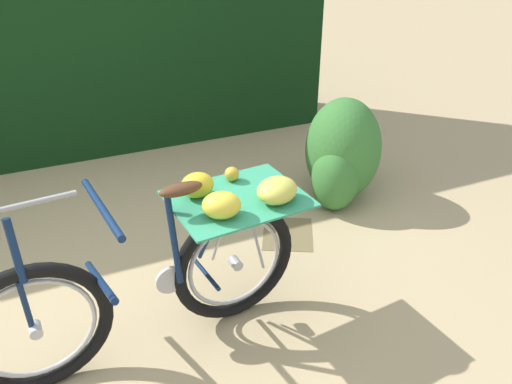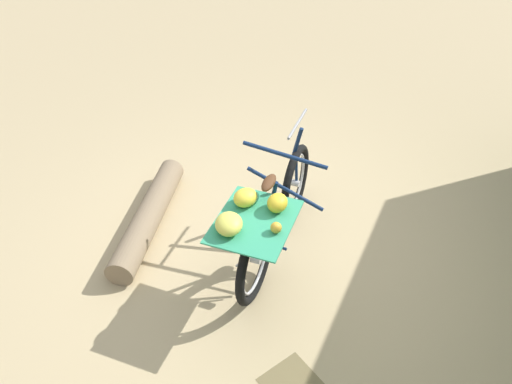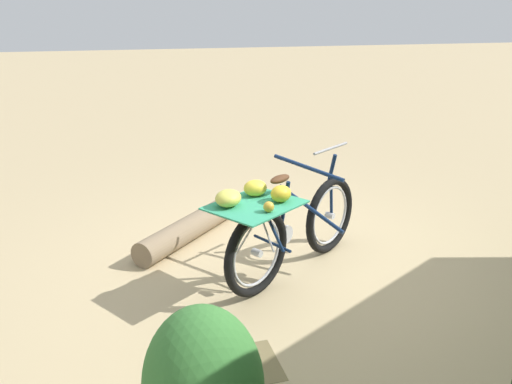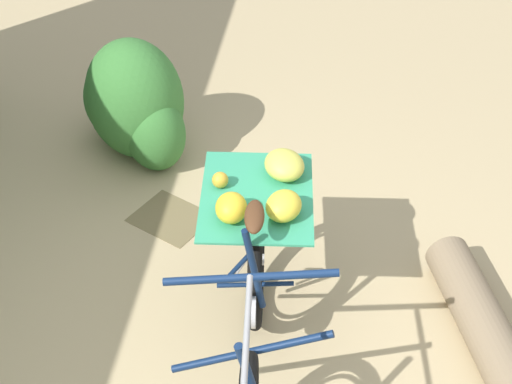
{
  "view_description": "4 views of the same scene",
  "coord_description": "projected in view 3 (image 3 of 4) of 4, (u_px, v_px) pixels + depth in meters",
  "views": [
    {
      "loc": [
        2.03,
        0.82,
        2.07
      ],
      "look_at": [
        -0.23,
        0.67,
        0.79
      ],
      "focal_mm": 34.93,
      "sensor_mm": 36.0,
      "label": 1
    },
    {
      "loc": [
        -2.29,
        2.14,
        3.08
      ],
      "look_at": [
        -0.09,
        0.49,
        0.94
      ],
      "focal_mm": 34.17,
      "sensor_mm": 36.0,
      "label": 2
    },
    {
      "loc": [
        -3.74,
        1.63,
        2.16
      ],
      "look_at": [
        -0.06,
        0.53,
        0.83
      ],
      "focal_mm": 36.42,
      "sensor_mm": 36.0,
      "label": 3
    },
    {
      "loc": [
        1.42,
        -1.76,
        3.17
      ],
      "look_at": [
        -0.13,
        0.48,
        0.89
      ],
      "focal_mm": 54.04,
      "sensor_mm": 36.0,
      "label": 4
    }
  ],
  "objects": [
    {
      "name": "leaf_litter_patch",
      "position": [
        251.0,
        364.0,
        3.37
      ],
      "size": [
        0.44,
        0.36,
        0.01
      ],
      "primitive_type": "cube",
      "color": "olive",
      "rests_on": "ground_plane"
    },
    {
      "name": "fallen_log",
      "position": [
        192.0,
        227.0,
        5.21
      ],
      "size": [
        1.23,
        1.26,
        0.24
      ],
      "primitive_type": "cylinder",
      "rotation": [
        0.0,
        1.57,
        -0.8
      ],
      "color": "#7F6B51",
      "rests_on": "ground_plane"
    },
    {
      "name": "bicycle",
      "position": [
        289.0,
        225.0,
        4.37
      ],
      "size": [
        1.22,
        1.66,
        1.03
      ],
      "rotation": [
        0.0,
        0.0,
        -1.0
      ],
      "color": "black",
      "rests_on": "ground_plane"
    },
    {
      "name": "ground_plane",
      "position": [
        312.0,
        274.0,
        4.53
      ],
      "size": [
        60.0,
        60.0,
        0.0
      ],
      "primitive_type": "plane",
      "color": "tan"
    }
  ]
}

